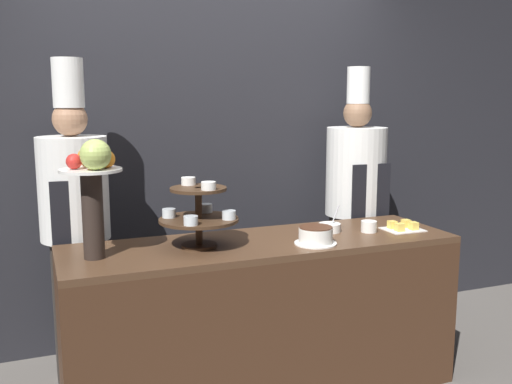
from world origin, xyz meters
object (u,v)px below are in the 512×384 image
fruit_pedestal (93,183)px  cake_round (316,236)px  cake_square_tray (403,227)px  tiered_stand (199,212)px  chef_center_left (355,195)px  chef_left (75,214)px  serving_bowl_far (330,227)px  cup_white (369,226)px

fruit_pedestal → cake_round: size_ratio=2.57×
cake_round → cake_square_tray: (0.62, 0.10, -0.03)m
tiered_stand → cake_square_tray: tiered_stand is taller
tiered_stand → chef_center_left: chef_center_left is taller
tiered_stand → chef_center_left: (1.26, 0.55, -0.08)m
chef_left → chef_center_left: bearing=-0.0°
cake_round → chef_left: chef_left is taller
tiered_stand → serving_bowl_far: tiered_stand is taller
serving_bowl_far → cup_white: bearing=-22.9°
cake_square_tray → chef_center_left: size_ratio=0.12×
serving_bowl_far → chef_left: 1.45m
serving_bowl_far → fruit_pedestal: bearing=-176.6°
tiered_stand → cake_round: bearing=-15.9°
cake_round → cake_square_tray: bearing=9.1°
tiered_stand → cup_white: 1.01m
cake_round → chef_center_left: bearing=46.7°
cake_round → chef_left: bearing=148.0°
chef_left → chef_center_left: chef_left is taller
cup_white → chef_left: (-1.56, 0.59, 0.08)m
cake_round → cup_white: bearing=17.6°
cup_white → serving_bowl_far: size_ratio=0.59×
chef_center_left → fruit_pedestal: bearing=-162.0°
cup_white → serving_bowl_far: (-0.21, 0.09, -0.01)m
fruit_pedestal → chef_center_left: size_ratio=0.31×
cake_square_tray → tiered_stand: bearing=176.8°
tiered_stand → cup_white: bearing=-2.1°
cake_square_tray → serving_bowl_far: serving_bowl_far is taller
fruit_pedestal → serving_bowl_far: bearing=3.4°
fruit_pedestal → chef_left: chef_left is taller
cake_square_tray → serving_bowl_far: bearing=164.2°
cake_round → chef_center_left: (0.68, 0.72, 0.06)m
cup_white → cake_square_tray: size_ratio=0.42×
fruit_pedestal → chef_center_left: (1.78, 0.58, -0.26)m
cake_round → serving_bowl_far: bearing=46.7°
fruit_pedestal → cake_round: (1.10, -0.14, -0.32)m
cake_round → chef_left: size_ratio=0.12×
cup_white → chef_left: chef_left is taller
cake_round → cup_white: (0.41, 0.13, -0.01)m
fruit_pedestal → chef_left: size_ratio=0.31×
serving_bowl_far → chef_left: bearing=159.7°
fruit_pedestal → cake_square_tray: bearing=-1.4°
tiered_stand → chef_left: chef_left is taller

